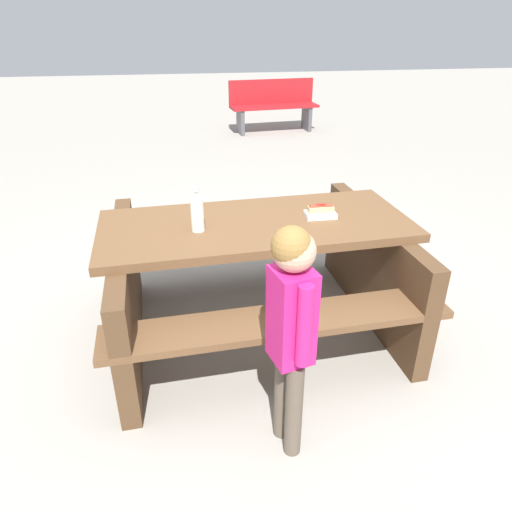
# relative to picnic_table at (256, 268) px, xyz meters

# --- Properties ---
(ground_plane) EXTENTS (30.00, 30.00, 0.00)m
(ground_plane) POSITION_rel_picnic_table_xyz_m (0.00, 0.00, -0.44)
(ground_plane) COLOR gray
(ground_plane) RESTS_ON ground
(picnic_table) EXTENTS (1.87, 1.49, 0.75)m
(picnic_table) POSITION_rel_picnic_table_xyz_m (0.00, 0.00, 0.00)
(picnic_table) COLOR brown
(picnic_table) RESTS_ON ground
(soda_bottle) EXTENTS (0.07, 0.07, 0.25)m
(soda_bottle) POSITION_rel_picnic_table_xyz_m (-0.34, -0.07, 0.42)
(soda_bottle) COLOR silver
(soda_bottle) RESTS_ON picnic_table
(hotdog_tray) EXTENTS (0.18, 0.11, 0.08)m
(hotdog_tray) POSITION_rel_picnic_table_xyz_m (0.39, 0.01, 0.34)
(hotdog_tray) COLOR white
(hotdog_tray) RESTS_ON picnic_table
(child_in_coat) EXTENTS (0.19, 0.27, 1.13)m
(child_in_coat) POSITION_rel_picnic_table_xyz_m (-0.01, -0.93, 0.28)
(child_in_coat) COLOR brown
(child_in_coat) RESTS_ON ground
(park_bench_mid) EXTENTS (1.53, 0.56, 0.85)m
(park_bench_mid) POSITION_rel_picnic_table_xyz_m (1.24, 5.68, 0.00)
(park_bench_mid) COLOR maroon
(park_bench_mid) RESTS_ON ground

